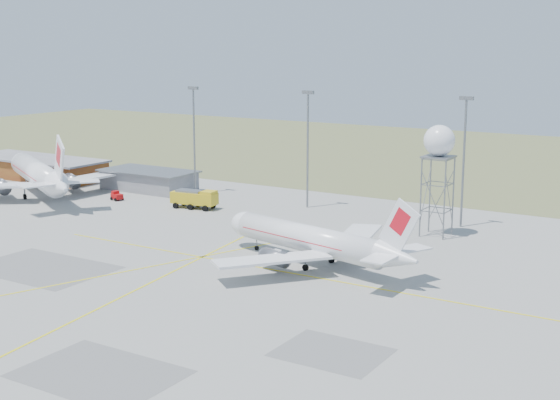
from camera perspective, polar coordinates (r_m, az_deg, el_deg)
The scene contains 12 objects.
ground at distance 81.59m, azimuth -15.61°, elevation -9.41°, with size 400.00×400.00×0.00m, color #999A94.
grass_strip at distance 201.18m, azimuth 15.15°, elevation 2.85°, with size 400.00×120.00×0.03m, color #566537.
building_orange at distance 175.76m, azimuth -17.37°, elevation 2.26°, with size 33.00×12.00×4.30m.
building_grey at distance 155.95m, azimuth -9.57°, elevation 1.45°, with size 19.00×10.00×3.90m.
mast_a at distance 149.70m, azimuth -6.31°, elevation 5.04°, with size 2.20×0.50×20.50m.
mast_b at distance 135.73m, azimuth 2.04°, elevation 4.45°, with size 2.20×0.50×20.50m.
mast_c at distance 124.26m, azimuth 13.32°, elevation 3.52°, with size 2.20×0.50×20.50m.
airliner_main at distance 101.37m, azimuth 2.34°, elevation -2.95°, with size 31.59×30.17×10.82m.
airliner_far at distance 153.71m, azimuth -17.21°, elevation 1.77°, with size 36.77×33.90×13.46m.
radar_tower at distance 117.91m, azimuth 11.48°, elevation 1.86°, with size 4.61×4.61×16.70m.
fire_truck at distance 137.20m, azimuth -6.21°, elevation 0.03°, with size 8.59×4.27×3.31m.
baggage_tug at distance 146.90m, azimuth -11.85°, elevation 0.23°, with size 2.48×2.20×1.70m.
Camera 1 is at (57.24, -50.77, 28.33)m, focal length 50.00 mm.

